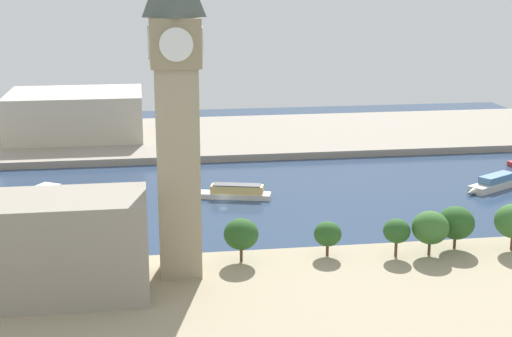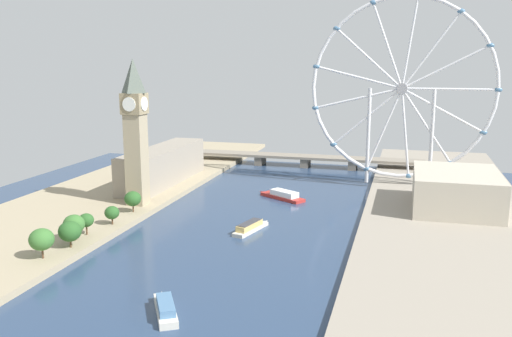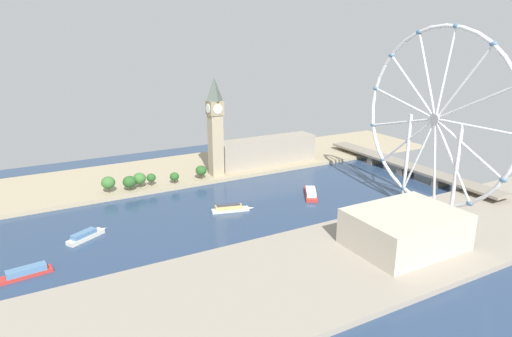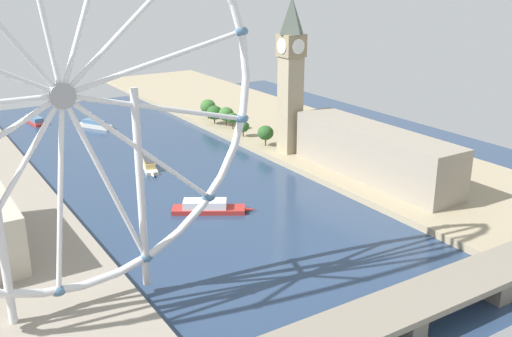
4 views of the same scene
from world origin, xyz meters
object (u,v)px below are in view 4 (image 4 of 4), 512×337
tour_boat_0 (149,164)px  tour_boat_2 (96,125)px  parliament_block (374,153)px  tour_boat_1 (208,207)px  river_bridge (401,310)px  tour_boat_3 (34,120)px  clock_tower (291,74)px  ferris_wheel (62,98)px

tour_boat_0 → tour_boat_2: size_ratio=1.16×
parliament_block → tour_boat_1: bearing=-6.7°
river_bridge → tour_boat_0: river_bridge is taller
tour_boat_2 → parliament_block: bearing=-5.2°
tour_boat_3 → tour_boat_2: bearing=-144.7°
tour_boat_1 → parliament_block: bearing=25.0°
parliament_block → tour_boat_0: 115.68m
tour_boat_0 → tour_boat_1: tour_boat_1 is taller
tour_boat_1 → tour_boat_2: size_ratio=1.27×
clock_tower → tour_boat_0: bearing=-17.1°
clock_tower → ferris_wheel: size_ratio=0.67×
tour_boat_1 → tour_boat_3: (27.30, -199.44, -0.10)m
ferris_wheel → parliament_block: bearing=-166.0°
tour_boat_0 → tour_boat_1: (1.30, 68.39, 0.05)m
tour_boat_1 → tour_boat_2: bearing=120.3°
parliament_block → tour_boat_2: bearing=-65.0°
parliament_block → river_bridge: parliament_block is taller
clock_tower → parliament_block: clock_tower is taller
parliament_block → river_bridge: (80.02, 97.10, -8.10)m
parliament_block → river_bridge: bearing=50.5°
ferris_wheel → tour_boat_3: (-40.51, -247.52, -63.94)m
clock_tower → river_bridge: bearing=65.4°
parliament_block → tour_boat_2: 192.92m
river_bridge → tour_boat_0: 175.61m
parliament_block → tour_boat_1: parliament_block is taller
tour_boat_2 → clock_tower: bearing=0.8°
ferris_wheel → river_bridge: ferris_wheel is taller
river_bridge → tour_boat_1: (5.36, -107.11, -4.72)m
clock_tower → parliament_block: size_ratio=0.87×
tour_boat_2 → tour_boat_0: bearing=-31.8°
parliament_block → tour_boat_2: size_ratio=3.59×
tour_boat_0 → tour_boat_2: 96.04m
clock_tower → tour_boat_3: size_ratio=2.59×
clock_tower → parliament_block: (-10.12, 55.71, -31.07)m
parliament_block → tour_boat_0: parliament_block is taller
clock_tower → tour_boat_0: (73.96, -22.68, -43.94)m
parliament_block → tour_boat_2: (81.46, -174.40, -12.85)m
river_bridge → parliament_block: bearing=-129.5°
parliament_block → ferris_wheel: size_ratio=0.78×
river_bridge → tour_boat_3: bearing=-83.9°
clock_tower → tour_boat_1: 98.38m
clock_tower → tour_boat_1: bearing=31.3°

